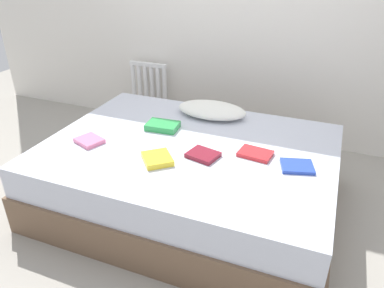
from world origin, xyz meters
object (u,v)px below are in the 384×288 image
at_px(textbook_pink, 89,141).
at_px(textbook_yellow, 157,159).
at_px(pillow, 212,110).
at_px(textbook_green, 163,126).
at_px(bed, 189,175).
at_px(textbook_red, 255,154).
at_px(radiator, 149,88).
at_px(textbook_blue, 297,166).
at_px(textbook_maroon, 203,155).

xyz_separation_m(textbook_pink, textbook_yellow, (0.56, -0.05, 0.00)).
bearing_deg(pillow, textbook_green, -125.58).
height_order(bed, textbook_yellow, textbook_yellow).
distance_m(bed, textbook_green, 0.43).
bearing_deg(textbook_red, pillow, 140.37).
bearing_deg(textbook_green, radiator, 118.41).
relative_size(bed, textbook_blue, 10.23).
relative_size(textbook_green, textbook_yellow, 1.21).
xyz_separation_m(textbook_green, textbook_blue, (1.02, -0.20, -0.01)).
height_order(textbook_maroon, textbook_pink, same).
bearing_deg(textbook_green, pillow, 50.08).
relative_size(bed, textbook_green, 8.54).
relative_size(textbook_maroon, textbook_yellow, 0.98).
relative_size(bed, pillow, 3.57).
distance_m(textbook_maroon, textbook_blue, 0.59).
bearing_deg(radiator, textbook_maroon, -50.31).
xyz_separation_m(textbook_red, textbook_pink, (-1.12, -0.25, 0.00)).
distance_m(textbook_red, textbook_yellow, 0.64).
xyz_separation_m(bed, pillow, (-0.02, 0.53, 0.30)).
bearing_deg(textbook_maroon, radiator, 143.27).
xyz_separation_m(pillow, textbook_blue, (0.75, -0.56, -0.04)).
relative_size(textbook_red, textbook_maroon, 1.11).
relative_size(textbook_red, textbook_blue, 1.08).
bearing_deg(pillow, radiator, 144.20).
bearing_deg(textbook_green, textbook_yellow, -72.50).
distance_m(radiator, textbook_pink, 1.47).
relative_size(textbook_green, textbook_pink, 1.31).
relative_size(textbook_pink, textbook_yellow, 0.92).
bearing_deg(radiator, pillow, -35.80).
distance_m(bed, textbook_blue, 0.78).
height_order(bed, textbook_blue, textbook_blue).
height_order(textbook_maroon, textbook_blue, textbook_maroon).
xyz_separation_m(bed, textbook_blue, (0.73, -0.04, 0.26)).
height_order(bed, radiator, radiator).
height_order(textbook_maroon, textbook_yellow, textbook_yellow).
bearing_deg(textbook_green, bed, -34.03).
height_order(textbook_red, textbook_maroon, textbook_maroon).
relative_size(textbook_blue, textbook_pink, 1.09).
bearing_deg(textbook_blue, textbook_yellow, -179.35).
height_order(radiator, pillow, radiator).
relative_size(radiator, textbook_pink, 3.09).
bearing_deg(pillow, textbook_yellow, -95.88).
height_order(pillow, textbook_maroon, pillow).
relative_size(textbook_green, textbook_red, 1.11).
relative_size(bed, radiator, 3.63).
height_order(pillow, textbook_pink, pillow).
bearing_deg(pillow, textbook_red, -46.58).
distance_m(textbook_red, textbook_pink, 1.15).
height_order(textbook_red, textbook_pink, textbook_pink).
bearing_deg(textbook_green, textbook_blue, -15.28).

